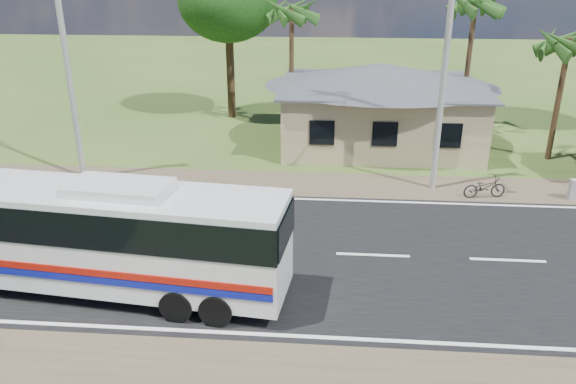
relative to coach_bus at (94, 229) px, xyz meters
The scene contains 10 objects.
ground 9.09m from the coach_bus, 18.54° to the left, with size 120.00×120.00×0.00m, color #2F4D1B.
road 9.08m from the coach_bus, 18.54° to the left, with size 120.00×16.00×0.03m.
house 18.40m from the coach_bus, 59.28° to the left, with size 12.40×10.00×5.00m.
utility_poles 14.93m from the coach_bus, 40.05° to the left, with size 32.80×2.22×11.00m.
palm_near 22.90m from the coach_bus, 37.67° to the left, with size 2.80×2.80×6.70m.
palm_mid 23.85m from the coach_bus, 51.84° to the left, with size 2.80×2.80×8.20m.
palm_far 19.87m from the coach_bus, 76.85° to the left, with size 2.80×2.80×7.70m.
tree_behind_house 21.43m from the coach_bus, 88.91° to the left, with size 6.00×6.00×9.61m.
coach_bus is the anchor object (origin of this frame).
motorcycle 15.86m from the coach_bus, 31.94° to the left, with size 0.63×1.82×0.95m, color black.
Camera 1 is at (-1.54, -17.11, 9.30)m, focal length 35.00 mm.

